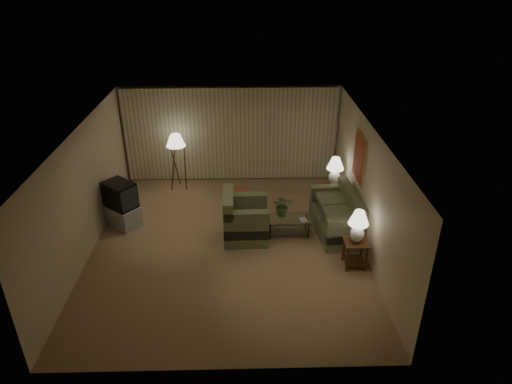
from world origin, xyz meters
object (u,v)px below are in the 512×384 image
side_table_far (333,192)px  floor_lamp (177,161)px  table_lamp_far (335,169)px  sofa (336,216)px  tv_cabinet (123,215)px  armchair (246,220)px  table_lamp_near (358,224)px  crt_tv (120,195)px  ottoman (240,196)px  side_table_near (355,249)px  vase (282,216)px  coffee_table (289,224)px

side_table_far → floor_lamp: (-4.10, 1.10, 0.43)m
side_table_far → floor_lamp: bearing=165.0°
side_table_far → table_lamp_far: size_ratio=0.81×
sofa → tv_cabinet: size_ratio=2.00×
armchair → table_lamp_near: bearing=-118.5°
side_table_far → table_lamp_near: size_ratio=0.84×
crt_tv → ottoman: (2.80, 1.03, -0.63)m
tv_cabinet → ottoman: (2.80, 1.03, -0.07)m
side_table_near → table_lamp_near: 0.62m
table_lamp_far → vase: 2.03m
table_lamp_far → crt_tv: table_lamp_far is taller
table_lamp_near → side_table_far: bearing=90.0°
side_table_far → coffee_table: 1.85m
floor_lamp → vase: (2.69, -2.45, -0.34)m
side_table_near → sofa: bearing=96.3°
side_table_far → floor_lamp: 4.26m
table_lamp_far → ottoman: (-2.40, 0.21, -0.86)m
vase → coffee_table: bearing=-0.0°
crt_tv → side_table_near: bearing=20.6°
armchair → tv_cabinet: size_ratio=1.12×
coffee_table → vase: vase is taller
side_table_near → table_lamp_far: 2.68m
armchair → table_lamp_far: table_lamp_far is taller
table_lamp_far → vase: table_lamp_far is taller
sofa → side_table_far: 1.26m
table_lamp_near → side_table_near: bearing=-7.1°
coffee_table → tv_cabinet: (-3.94, 0.53, -0.03)m
table_lamp_far → floor_lamp: 4.25m
coffee_table → floor_lamp: (-2.84, 2.45, 0.55)m
side_table_far → coffee_table: bearing=-133.0°
vase → side_table_far: bearing=43.8°
table_lamp_far → ottoman: size_ratio=1.37×
crt_tv → vase: (3.79, -0.53, -0.32)m
table_lamp_near → floor_lamp: floor_lamp is taller
armchair → crt_tv: crt_tv is taller
crt_tv → armchair: bearing=27.8°
side_table_near → table_lamp_near: table_lamp_near is taller
sofa → table_lamp_far: (0.15, 1.25, 0.64)m
table_lamp_far → ottoman: 2.56m
table_lamp_far → vase: (-1.41, -1.35, -0.55)m
side_table_near → ottoman: bearing=130.5°
sofa → vase: bearing=-90.2°
side_table_near → table_lamp_far: bearing=90.0°
table_lamp_near → ottoman: 3.80m
side_table_far → tv_cabinet: size_ratio=0.62×
table_lamp_near → vase: (-1.41, 1.25, -0.53)m
sofa → coffee_table: bearing=-89.6°
floor_lamp → ottoman: bearing=-27.6°
side_table_near → floor_lamp: size_ratio=0.38×
armchair → side_table_near: bearing=-118.5°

